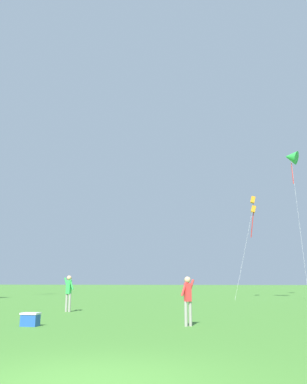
{
  "coord_description": "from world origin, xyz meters",
  "views": [
    {
      "loc": [
        2.18,
        -5.84,
        1.45
      ],
      "look_at": [
        -4.21,
        26.2,
        8.99
      ],
      "focal_mm": 36.56,
      "sensor_mm": 36.0,
      "label": 1
    }
  ],
  "objects_px": {
    "kite_orange_box": "(253,206)",
    "person_in_blue_jacket": "(188,296)",
    "kite_green_small": "(291,157)",
    "person_near_tree": "(69,290)",
    "picnic_cooler": "(30,319)"
  },
  "relations": [
    {
      "from": "kite_orange_box",
      "to": "picnic_cooler",
      "type": "distance_m",
      "value": 29.03
    },
    {
      "from": "kite_orange_box",
      "to": "kite_green_small",
      "type": "distance_m",
      "value": 10.38
    },
    {
      "from": "person_in_blue_jacket",
      "to": "kite_green_small",
      "type": "bearing_deg",
      "value": 74.57
    },
    {
      "from": "kite_orange_box",
      "to": "kite_green_small",
      "type": "xyz_separation_m",
      "value": [
        4.9,
        6.24,
        6.69
      ]
    },
    {
      "from": "kite_green_small",
      "to": "person_near_tree",
      "type": "relative_size",
      "value": 9.27
    },
    {
      "from": "kite_green_small",
      "to": "kite_orange_box",
      "type": "bearing_deg",
      "value": -128.15
    },
    {
      "from": "person_in_blue_jacket",
      "to": "picnic_cooler",
      "type": "distance_m",
      "value": 5.37
    },
    {
      "from": "person_near_tree",
      "to": "picnic_cooler",
      "type": "distance_m",
      "value": 6.53
    },
    {
      "from": "person_in_blue_jacket",
      "to": "person_near_tree",
      "type": "bearing_deg",
      "value": 141.21
    },
    {
      "from": "kite_orange_box",
      "to": "person_near_tree",
      "type": "height_order",
      "value": "kite_orange_box"
    },
    {
      "from": "kite_green_small",
      "to": "person_in_blue_jacket",
      "type": "bearing_deg",
      "value": -105.43
    },
    {
      "from": "kite_orange_box",
      "to": "person_in_blue_jacket",
      "type": "relative_size",
      "value": 5.95
    },
    {
      "from": "kite_orange_box",
      "to": "kite_green_small",
      "type": "height_order",
      "value": "kite_green_small"
    },
    {
      "from": "kite_orange_box",
      "to": "person_in_blue_jacket",
      "type": "height_order",
      "value": "kite_orange_box"
    },
    {
      "from": "picnic_cooler",
      "to": "person_in_blue_jacket",
      "type": "bearing_deg",
      "value": 11.01
    }
  ]
}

